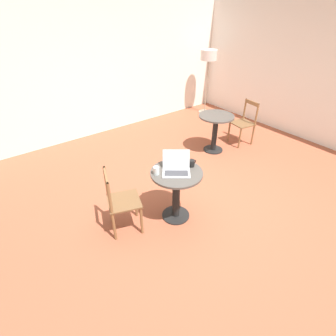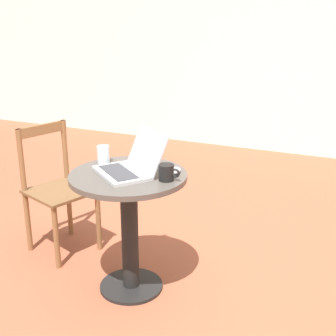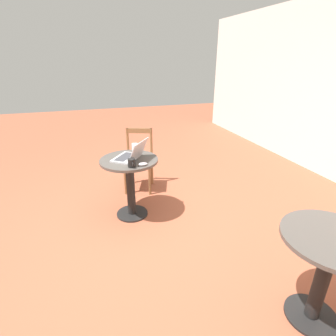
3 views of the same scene
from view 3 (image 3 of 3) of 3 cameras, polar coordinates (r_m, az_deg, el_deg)
ground_plane at (r=2.92m, az=-6.17°, el=-15.35°), size 16.00×16.00×0.00m
cafe_table_near at (r=3.09m, az=-8.28°, el=-1.71°), size 0.66×0.66×0.73m
cafe_table_mid at (r=2.17m, az=31.31°, el=-17.12°), size 0.66×0.66×0.73m
chair_near_left at (r=3.79m, az=-6.35°, el=1.73°), size 0.50×0.50×0.87m
laptop at (r=2.99m, az=-8.24°, el=2.78°), size 0.47×0.46×0.23m
mouse at (r=2.81m, az=-5.50°, el=0.85°), size 0.06×0.10×0.03m
mug at (r=2.77m, az=-7.90°, el=1.09°), size 0.12×0.08×0.09m
drinking_glass at (r=3.22m, az=-7.22°, el=4.40°), size 0.07×0.07×0.10m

